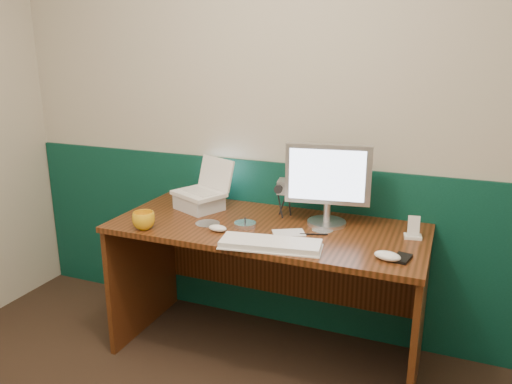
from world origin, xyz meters
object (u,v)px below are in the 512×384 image
at_px(desk, 267,292).
at_px(mug, 144,220).
at_px(monitor, 328,184).
at_px(keyboard, 270,245).
at_px(camcorder, 284,198).
at_px(laptop, 198,176).

distance_m(desk, mug, 0.75).
relative_size(monitor, mug, 3.77).
xyz_separation_m(keyboard, camcorder, (-0.09, 0.44, 0.09)).
distance_m(monitor, mug, 0.95).
xyz_separation_m(laptop, camcorder, (0.48, 0.07, -0.09)).
bearing_deg(mug, laptop, 74.81).
xyz_separation_m(laptop, monitor, (0.73, 0.03, 0.02)).
bearing_deg(keyboard, laptop, 137.56).
relative_size(laptop, camcorder, 1.30).
height_order(keyboard, mug, mug).
xyz_separation_m(desk, mug, (-0.56, -0.28, 0.42)).
xyz_separation_m(mug, camcorder, (0.59, 0.46, 0.06)).
height_order(monitor, keyboard, monitor).
bearing_deg(desk, monitor, 26.04).
bearing_deg(monitor, keyboard, -120.94).
bearing_deg(keyboard, camcorder, 91.90).
relative_size(desk, laptop, 5.95).
xyz_separation_m(monitor, mug, (-0.84, -0.41, -0.17)).
height_order(mug, camcorder, camcorder).
relative_size(desk, mug, 14.12).
relative_size(desk, monitor, 3.75).
height_order(laptop, monitor, monitor).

